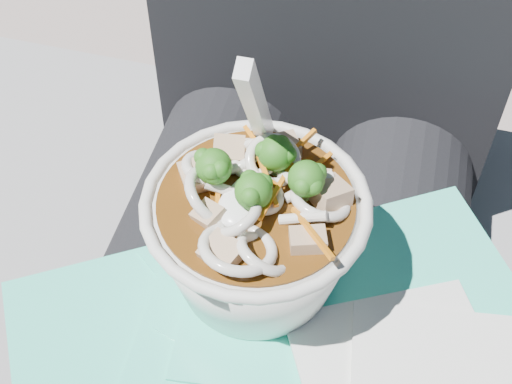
% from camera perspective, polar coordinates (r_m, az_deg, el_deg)
% --- Properties ---
extents(stone_ledge, '(1.01, 0.53, 0.44)m').
position_cam_1_polar(stone_ledge, '(0.96, 2.70, -12.57)').
color(stone_ledge, slate).
rests_on(stone_ledge, ground).
extents(lap, '(0.33, 0.48, 0.15)m').
position_cam_1_polar(lap, '(0.63, 0.76, -11.93)').
color(lap, black).
rests_on(lap, stone_ledge).
extents(person_body, '(0.34, 0.94, 0.99)m').
position_cam_1_polar(person_body, '(0.65, 2.66, -3.81)').
color(person_body, black).
rests_on(person_body, ground).
extents(plastic_bag, '(0.43, 0.33, 0.01)m').
position_cam_1_polar(plastic_bag, '(0.55, 2.06, -10.16)').
color(plastic_bag, '#31CFAE').
rests_on(plastic_bag, lap).
extents(udon_bowl, '(0.17, 0.17, 0.20)m').
position_cam_1_polar(udon_bowl, '(0.51, 0.01, -2.98)').
color(udon_bowl, silver).
rests_on(udon_bowl, plastic_bag).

